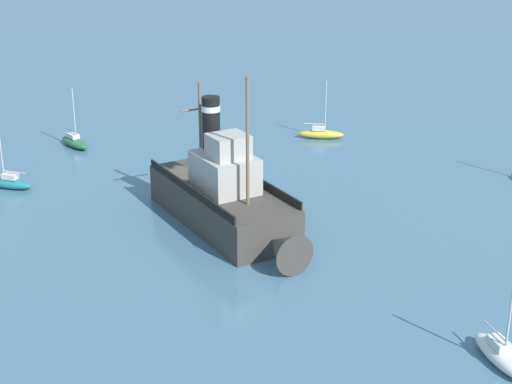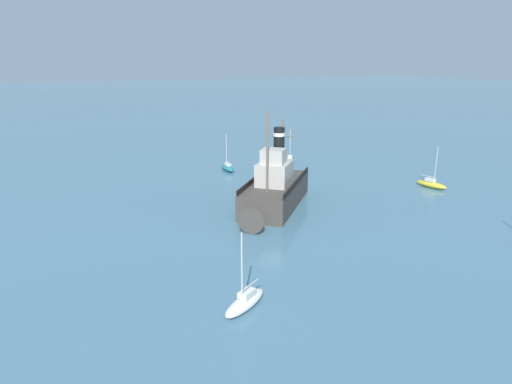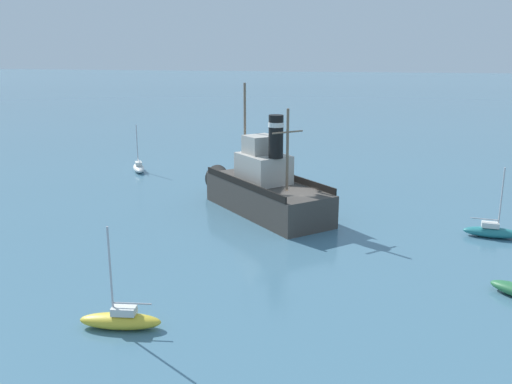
{
  "view_description": "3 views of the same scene",
  "coord_description": "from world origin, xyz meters",
  "px_view_note": "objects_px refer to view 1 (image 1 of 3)",
  "views": [
    {
      "loc": [
        44.79,
        16.6,
        19.25
      ],
      "look_at": [
        3.74,
        5.59,
        3.01
      ],
      "focal_mm": 55.0,
      "sensor_mm": 36.0,
      "label": 1
    },
    {
      "loc": [
        24.42,
        40.96,
        14.21
      ],
      "look_at": [
        4.51,
        3.59,
        1.96
      ],
      "focal_mm": 32.0,
      "sensor_mm": 36.0,
      "label": 2
    },
    {
      "loc": [
        -37.99,
        -5.71,
        12.35
      ],
      "look_at": [
        0.65,
        3.46,
        1.98
      ],
      "focal_mm": 38.0,
      "sensor_mm": 36.0,
      "label": 3
    }
  ],
  "objects_px": {
    "old_tugboat": "(226,199)",
    "sailboat_white": "(500,354)",
    "sailboat_teal": "(8,182)",
    "sailboat_yellow": "(321,133)",
    "sailboat_green": "(75,142)"
  },
  "relations": [
    {
      "from": "sailboat_white",
      "to": "sailboat_teal",
      "type": "distance_m",
      "value": 35.43
    },
    {
      "from": "old_tugboat",
      "to": "sailboat_teal",
      "type": "distance_m",
      "value": 16.91
    },
    {
      "from": "sailboat_green",
      "to": "old_tugboat",
      "type": "bearing_deg",
      "value": 53.4
    },
    {
      "from": "old_tugboat",
      "to": "sailboat_teal",
      "type": "xyz_separation_m",
      "value": [
        -2.52,
        -16.66,
        -1.4
      ]
    },
    {
      "from": "sailboat_yellow",
      "to": "sailboat_white",
      "type": "xyz_separation_m",
      "value": [
        31.13,
        13.76,
        0.0
      ]
    },
    {
      "from": "sailboat_green",
      "to": "sailboat_teal",
      "type": "distance_m",
      "value": 9.84
    },
    {
      "from": "old_tugboat",
      "to": "sailboat_teal",
      "type": "relative_size",
      "value": 2.57
    },
    {
      "from": "old_tugboat",
      "to": "sailboat_teal",
      "type": "height_order",
      "value": "old_tugboat"
    },
    {
      "from": "sailboat_yellow",
      "to": "sailboat_white",
      "type": "relative_size",
      "value": 1.0
    },
    {
      "from": "sailboat_yellow",
      "to": "sailboat_teal",
      "type": "height_order",
      "value": "same"
    },
    {
      "from": "sailboat_teal",
      "to": "sailboat_yellow",
      "type": "bearing_deg",
      "value": 132.57
    },
    {
      "from": "old_tugboat",
      "to": "sailboat_white",
      "type": "distance_m",
      "value": 19.6
    },
    {
      "from": "sailboat_yellow",
      "to": "sailboat_green",
      "type": "xyz_separation_m",
      "value": [
        7.48,
        -18.86,
        0.0
      ]
    },
    {
      "from": "old_tugboat",
      "to": "sailboat_white",
      "type": "bearing_deg",
      "value": 54.76
    },
    {
      "from": "sailboat_yellow",
      "to": "sailboat_green",
      "type": "relative_size",
      "value": 1.0
    }
  ]
}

